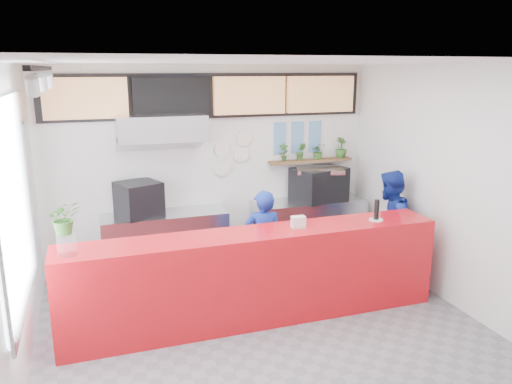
{
  "coord_description": "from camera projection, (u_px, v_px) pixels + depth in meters",
  "views": [
    {
      "loc": [
        -1.76,
        -4.79,
        2.94
      ],
      "look_at": [
        0.1,
        0.7,
        1.5
      ],
      "focal_mm": 35.0,
      "sensor_mm": 36.0,
      "label": 1
    }
  ],
  "objects": [
    {
      "name": "floor",
      "position": [
        267.0,
        335.0,
        5.66
      ],
      "size": [
        5.0,
        5.0,
        0.0
      ],
      "primitive_type": "plane",
      "color": "slate",
      "rests_on": "ground"
    },
    {
      "name": "ceiling",
      "position": [
        269.0,
        62.0,
        4.94
      ],
      "size": [
        5.0,
        5.0,
        0.0
      ],
      "primitive_type": "plane",
      "rotation": [
        3.14,
        0.0,
        0.0
      ],
      "color": "silver"
    },
    {
      "name": "wall_back",
      "position": [
        212.0,
        166.0,
        7.6
      ],
      "size": [
        5.0,
        0.0,
        5.0
      ],
      "primitive_type": "plane",
      "rotation": [
        1.57,
        0.0,
        0.0
      ],
      "color": "white",
      "rests_on": "ground"
    },
    {
      "name": "wall_left",
      "position": [
        10.0,
        232.0,
        4.52
      ],
      "size": [
        0.0,
        5.0,
        5.0
      ],
      "primitive_type": "plane",
      "rotation": [
        1.57,
        0.0,
        1.57
      ],
      "color": "white",
      "rests_on": "ground"
    },
    {
      "name": "wall_right",
      "position": [
        461.0,
        190.0,
        6.08
      ],
      "size": [
        0.0,
        5.0,
        5.0
      ],
      "primitive_type": "plane",
      "rotation": [
        1.57,
        0.0,
        -1.57
      ],
      "color": "white",
      "rests_on": "ground"
    },
    {
      "name": "service_counter",
      "position": [
        256.0,
        276.0,
        5.9
      ],
      "size": [
        4.5,
        0.6,
        1.1
      ],
      "primitive_type": "cube",
      "color": "red",
      "rests_on": "ground"
    },
    {
      "name": "cream_band",
      "position": [
        211.0,
        92.0,
        7.32
      ],
      "size": [
        5.0,
        0.02,
        0.8
      ],
      "primitive_type": "cube",
      "color": "beige",
      "rests_on": "wall_back"
    },
    {
      "name": "prep_bench",
      "position": [
        165.0,
        243.0,
        7.33
      ],
      "size": [
        1.8,
        0.6,
        0.9
      ],
      "primitive_type": "cube",
      "color": "#B2B5BA",
      "rests_on": "ground"
    },
    {
      "name": "panini_oven",
      "position": [
        139.0,
        199.0,
        7.05
      ],
      "size": [
        0.7,
        0.7,
        0.49
      ],
      "primitive_type": "cube",
      "rotation": [
        0.0,
        0.0,
        0.36
      ],
      "color": "black",
      "rests_on": "prep_bench"
    },
    {
      "name": "extraction_hood",
      "position": [
        161.0,
        127.0,
        6.87
      ],
      "size": [
        1.2,
        0.7,
        0.35
      ],
      "primitive_type": "cube",
      "color": "#B2B5BA",
      "rests_on": "ceiling"
    },
    {
      "name": "hood_lip",
      "position": [
        161.0,
        142.0,
        6.92
      ],
      "size": [
        1.2,
        0.69,
        0.31
      ],
      "primitive_type": "cube",
      "rotation": [
        -0.35,
        0.0,
        0.0
      ],
      "color": "#B2B5BA",
      "rests_on": "ceiling"
    },
    {
      "name": "right_bench",
      "position": [
        308.0,
        227.0,
        8.04
      ],
      "size": [
        1.8,
        0.6,
        0.9
      ],
      "primitive_type": "cube",
      "color": "#B2B5BA",
      "rests_on": "ground"
    },
    {
      "name": "espresso_machine",
      "position": [
        319.0,
        184.0,
        7.92
      ],
      "size": [
        0.93,
        0.78,
        0.52
      ],
      "primitive_type": "cube",
      "rotation": [
        0.0,
        0.0,
        0.29
      ],
      "color": "black",
      "rests_on": "right_bench"
    },
    {
      "name": "espresso_tray",
      "position": [
        319.0,
        170.0,
        7.87
      ],
      "size": [
        0.85,
        0.71,
        0.07
      ],
      "primitive_type": "cube",
      "rotation": [
        0.0,
        0.0,
        -0.32
      ],
      "color": "#A6A9AD",
      "rests_on": "espresso_machine"
    },
    {
      "name": "herb_shelf",
      "position": [
        310.0,
        161.0,
        8.0
      ],
      "size": [
        1.4,
        0.18,
        0.04
      ],
      "primitive_type": "cube",
      "color": "brown",
      "rests_on": "wall_back"
    },
    {
      "name": "menu_board_far_left",
      "position": [
        86.0,
        98.0,
        6.69
      ],
      "size": [
        1.1,
        0.1,
        0.55
      ],
      "primitive_type": "cube",
      "color": "tan",
      "rests_on": "wall_back"
    },
    {
      "name": "menu_board_mid_left",
      "position": [
        172.0,
        97.0,
        7.05
      ],
      "size": [
        1.1,
        0.1,
        0.55
      ],
      "primitive_type": "cube",
      "color": "black",
      "rests_on": "wall_back"
    },
    {
      "name": "menu_board_mid_right",
      "position": [
        250.0,
        95.0,
        7.41
      ],
      "size": [
        1.1,
        0.1,
        0.55
      ],
      "primitive_type": "cube",
      "color": "tan",
      "rests_on": "wall_back"
    },
    {
      "name": "menu_board_far_right",
      "position": [
        320.0,
        94.0,
        7.77
      ],
      "size": [
        1.1,
        0.1,
        0.55
      ],
      "primitive_type": "cube",
      "color": "tan",
      "rests_on": "wall_back"
    },
    {
      "name": "soffit",
      "position": [
        211.0,
        96.0,
        7.31
      ],
      "size": [
        4.8,
        0.04,
        0.65
      ],
      "primitive_type": "cube",
      "color": "black",
      "rests_on": "wall_back"
    },
    {
      "name": "window_pane",
      "position": [
        15.0,
        202.0,
        4.76
      ],
      "size": [
        0.04,
        2.2,
        1.9
      ],
      "primitive_type": "cube",
      "color": "silver",
      "rests_on": "wall_left"
    },
    {
      "name": "window_frame",
      "position": [
        17.0,
        202.0,
        4.76
      ],
      "size": [
        0.03,
        2.3,
        2.0
      ],
      "primitive_type": "cube",
      "color": "#B2B5BA",
      "rests_on": "wall_left"
    },
    {
      "name": "track_rail",
      "position": [
        41.0,
        68.0,
        4.3
      ],
      "size": [
        0.05,
        2.4,
        0.04
      ],
      "primitive_type": "cube",
      "color": "black",
      "rests_on": "ceiling"
    },
    {
      "name": "dec_plate_a",
      "position": [
        222.0,
        149.0,
        7.56
      ],
      "size": [
        0.24,
        0.03,
        0.24
      ],
      "primitive_type": "cylinder",
      "rotation": [
        1.57,
        0.0,
        0.0
      ],
      "color": "silver",
      "rests_on": "wall_back"
    },
    {
      "name": "dec_plate_b",
      "position": [
        241.0,
        155.0,
        7.67
      ],
      "size": [
        0.24,
        0.03,
        0.24
      ],
      "primitive_type": "cylinder",
      "rotation": [
        1.57,
        0.0,
        0.0
      ],
      "color": "silver",
      "rests_on": "wall_back"
    },
    {
      "name": "dec_plate_c",
      "position": [
        222.0,
        169.0,
        7.63
      ],
      "size": [
        0.24,
        0.03,
        0.24
      ],
      "primitive_type": "cylinder",
      "rotation": [
        1.57,
        0.0,
        0.0
      ],
      "color": "silver",
      "rests_on": "wall_back"
    },
    {
      "name": "dec_plate_d",
      "position": [
        244.0,
        138.0,
        7.63
      ],
      "size": [
        0.24,
        0.03,
        0.24
      ],
      "primitive_type": "cylinder",
      "rotation": [
        1.57,
        0.0,
        0.0
      ],
      "color": "silver",
      "rests_on": "wall_back"
    },
    {
      "name": "photo_frame_a",
      "position": [
        280.0,
        130.0,
        7.8
      ],
      "size": [
        0.2,
        0.02,
        0.25
      ],
      "primitive_type": "cube",
      "color": "#598CBF",
      "rests_on": "wall_back"
    },
    {
      "name": "photo_frame_b",
      "position": [
        298.0,
        130.0,
        7.9
      ],
      "size": [
        0.2,
        0.02,
        0.25
      ],
      "primitive_type": "cube",
      "color": "#598CBF",
      "rests_on": "wall_back"
    },
    {
      "name": "photo_frame_c",
      "position": [
        315.0,
        129.0,
        7.99
      ],
      "size": [
        0.2,
        0.02,
        0.25
      ],
      "primitive_type": "cube",
      "color": "#598CBF",
      "rests_on": "wall_back"
    },
    {
      "name": "photo_frame_d",
      "position": [
        280.0,
        146.0,
        7.86
      ],
      "size": [
        0.2,
        0.02,
        0.25
      ],
      "primitive_type": "cube",
      "color": "#598CBF",
      "rests_on": "wall_back"
    },
    {
      "name": "photo_frame_e",
      "position": [
        297.0,
        145.0,
        7.96
      ],
      "size": [
        0.2,
        0.02,
        0.25
      ],
      "primitive_type": "cube",
      "color": "#598CBF",
      "rests_on": "wall_back"
    },
    {
      "name": "photo_frame_f",
      "position": [
        314.0,
        144.0,
        8.05
      ],
      "size": [
        0.2,
        0.02,
        0.25
      ],
      "primitive_type": "cube",
      "color": "#598CBF",
      "rests_on": "wall_back"
    },
    {
      "name": "staff_center",
      "position": [
        263.0,
        243.0,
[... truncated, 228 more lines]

